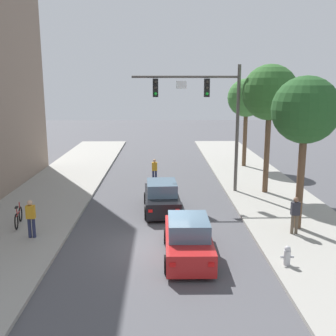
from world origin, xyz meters
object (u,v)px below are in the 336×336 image
(car_following_red, at_px, (188,239))
(pedestrian_sidewalk_left_walker, at_px, (31,217))
(car_lead_black, at_px, (162,197))
(pedestrian_sidewalk_right_walker, at_px, (295,213))
(street_tree_third, at_px, (246,98))
(pedestrian_crossing_road, at_px, (155,170))
(street_tree_nearest, at_px, (305,111))
(street_tree_second, at_px, (270,93))
(bicycle_leaning, at_px, (18,217))
(fire_hydrant, at_px, (287,255))
(traffic_signal_mast, at_px, (208,105))

(car_following_red, distance_m, pedestrian_sidewalk_left_walker, 6.72)
(car_lead_black, height_order, pedestrian_sidewalk_right_walker, pedestrian_sidewalk_right_walker)
(car_lead_black, xyz_separation_m, street_tree_third, (6.64, 10.93, 4.76))
(pedestrian_sidewalk_left_walker, relative_size, street_tree_third, 0.24)
(pedestrian_crossing_road, height_order, street_tree_nearest, street_tree_nearest)
(street_tree_nearest, bearing_deg, street_tree_second, 88.76)
(car_lead_black, relative_size, pedestrian_sidewalk_right_walker, 2.63)
(car_following_red, xyz_separation_m, pedestrian_sidewalk_right_walker, (4.75, 1.95, 0.34))
(pedestrian_sidewalk_left_walker, height_order, pedestrian_sidewalk_right_walker, same)
(car_following_red, bearing_deg, pedestrian_sidewalk_left_walker, 165.13)
(pedestrian_sidewalk_left_walker, distance_m, street_tree_second, 14.57)
(car_following_red, relative_size, bicycle_leaning, 2.42)
(car_following_red, height_order, fire_hydrant, car_following_red)
(car_lead_black, height_order, street_tree_third, street_tree_third)
(traffic_signal_mast, distance_m, pedestrian_sidewalk_right_walker, 8.82)
(traffic_signal_mast, relative_size, fire_hydrant, 10.42)
(car_lead_black, xyz_separation_m, pedestrian_sidewalk_right_walker, (5.74, -3.73, 0.34))
(pedestrian_sidewalk_left_walker, relative_size, pedestrian_crossing_road, 1.00)
(car_lead_black, distance_m, pedestrian_sidewalk_left_walker, 6.78)
(pedestrian_sidewalk_left_walker, distance_m, pedestrian_crossing_road, 11.19)
(car_following_red, xyz_separation_m, pedestrian_crossing_road, (-1.44, 11.71, 0.19))
(street_tree_nearest, bearing_deg, bicycle_leaning, 177.55)
(traffic_signal_mast, xyz_separation_m, pedestrian_sidewalk_left_walker, (-8.25, -7.35, -4.27))
(car_lead_black, distance_m, pedestrian_crossing_road, 6.05)
(pedestrian_sidewalk_left_walker, xyz_separation_m, pedestrian_crossing_road, (5.04, 9.99, -0.15))
(pedestrian_sidewalk_right_walker, relative_size, fire_hydrant, 2.28)
(bicycle_leaning, bearing_deg, pedestrian_crossing_road, 54.18)
(pedestrian_sidewalk_left_walker, bearing_deg, car_lead_black, 35.74)
(pedestrian_crossing_road, bearing_deg, pedestrian_sidewalk_left_walker, -116.77)
(bicycle_leaning, xyz_separation_m, fire_hydrant, (11.05, -4.26, -0.03))
(traffic_signal_mast, relative_size, pedestrian_sidewalk_right_walker, 4.57)
(street_tree_second, bearing_deg, pedestrian_crossing_road, 156.22)
(bicycle_leaning, bearing_deg, pedestrian_sidewalk_left_walker, -53.90)
(bicycle_leaning, distance_m, street_tree_second, 15.02)
(street_tree_nearest, bearing_deg, pedestrian_sidewalk_left_walker, -175.32)
(traffic_signal_mast, height_order, street_tree_second, street_tree_second)
(traffic_signal_mast, xyz_separation_m, street_tree_second, (3.51, -0.33, 0.69))
(traffic_signal_mast, bearing_deg, street_tree_third, 62.71)
(bicycle_leaning, bearing_deg, street_tree_second, 23.29)
(car_following_red, relative_size, fire_hydrant, 5.90)
(bicycle_leaning, bearing_deg, pedestrian_sidewalk_right_walker, -5.87)
(traffic_signal_mast, height_order, bicycle_leaning, traffic_signal_mast)
(pedestrian_sidewalk_right_walker, bearing_deg, car_lead_black, 146.99)
(car_lead_black, xyz_separation_m, bicycle_leaning, (-6.59, -2.46, -0.18))
(pedestrian_crossing_road, bearing_deg, fire_hydrant, -68.90)
(traffic_signal_mast, bearing_deg, car_following_red, -101.00)
(traffic_signal_mast, height_order, car_lead_black, traffic_signal_mast)
(traffic_signal_mast, distance_m, car_lead_black, 6.35)
(car_following_red, distance_m, street_tree_nearest, 7.44)
(pedestrian_sidewalk_right_walker, relative_size, street_tree_second, 0.22)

